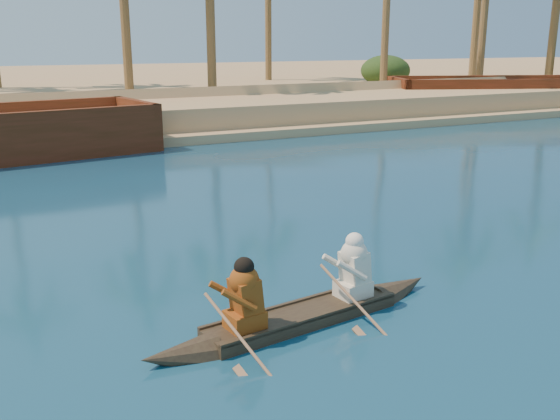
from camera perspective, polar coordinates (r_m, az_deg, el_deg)
name	(u,v)px	position (r m, az deg, el deg)	size (l,w,h in m)	color
sandy_embankment	(140,87)	(49.61, -12.66, 10.92)	(150.00, 51.00, 1.50)	tan
shrub_cluster	(210,93)	(34.87, -6.38, 10.61)	(100.00, 6.00, 2.40)	black
canoe	(302,306)	(9.14, 2.03, -8.73)	(5.04, 1.33, 1.38)	#3B3120
barge_right	(500,95)	(40.45, 19.50, 9.85)	(13.66, 8.73, 2.16)	maroon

